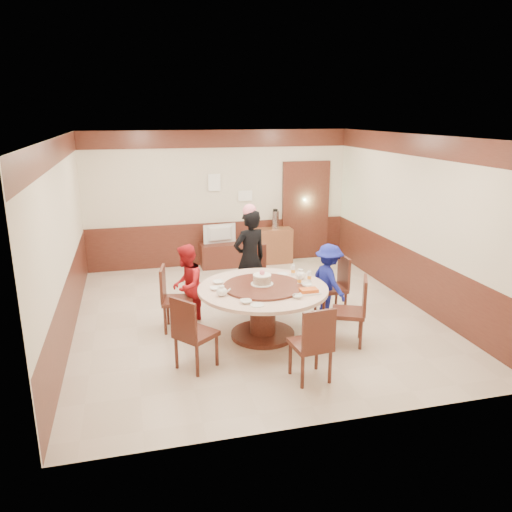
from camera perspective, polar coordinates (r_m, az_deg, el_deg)
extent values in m
plane|color=beige|center=(8.06, -0.23, -6.79)|extent=(6.00, 6.00, 0.00)
plane|color=white|center=(7.43, -0.26, 13.53)|extent=(6.00, 6.00, 0.00)
cube|color=beige|center=(10.50, -4.23, 6.53)|extent=(5.50, 0.04, 2.80)
cube|color=beige|center=(4.89, 8.34, -4.79)|extent=(5.50, 0.04, 2.80)
cube|color=beige|center=(7.47, -21.18, 1.59)|extent=(0.04, 6.00, 2.80)
cube|color=beige|center=(8.69, 17.68, 3.83)|extent=(0.04, 6.00, 2.80)
cube|color=#481F16|center=(7.89, -0.23, -3.78)|extent=(5.50, 6.00, 0.90)
cube|color=#481F16|center=(7.44, -0.25, 12.19)|extent=(5.50, 6.00, 0.35)
cube|color=#481F16|center=(11.00, 5.67, 5.08)|extent=(1.05, 0.08, 2.18)
cube|color=#91E1A6|center=(11.02, 5.64, 5.10)|extent=(0.88, 0.02, 2.05)
cylinder|color=#481F16|center=(7.34, 0.78, -8.90)|extent=(0.92, 0.92, 0.06)
cylinder|color=#481F16|center=(7.21, 0.79, -6.55)|extent=(0.37, 0.37, 0.65)
cylinder|color=beige|center=(7.08, 0.80, -3.79)|extent=(1.85, 1.85, 0.05)
cylinder|color=#481F16|center=(7.06, 0.80, -3.48)|extent=(1.13, 1.13, 0.03)
cube|color=#481F16|center=(7.99, 8.54, -3.71)|extent=(0.44, 0.44, 0.06)
cube|color=#481F16|center=(7.98, 10.01, -1.75)|extent=(0.04, 0.42, 0.50)
cube|color=#481F16|center=(8.07, 8.47, -5.32)|extent=(0.36, 0.36, 0.42)
cube|color=#481F16|center=(8.41, 0.16, -2.51)|extent=(0.44, 0.44, 0.06)
cube|color=#481F16|center=(8.52, -0.20, -0.36)|extent=(0.42, 0.04, 0.50)
cube|color=#481F16|center=(8.49, 0.16, -4.05)|extent=(0.36, 0.36, 0.42)
cube|color=#481F16|center=(7.50, -8.90, -5.07)|extent=(0.51, 0.51, 0.06)
cube|color=#481F16|center=(7.43, -10.61, -3.14)|extent=(0.12, 0.42, 0.50)
cube|color=#481F16|center=(7.58, -8.82, -6.76)|extent=(0.36, 0.36, 0.42)
cube|color=#481F16|center=(6.38, -6.86, -8.87)|extent=(0.62, 0.62, 0.06)
cube|color=#481F16|center=(6.13, -8.31, -7.21)|extent=(0.29, 0.35, 0.50)
cube|color=#481F16|center=(6.48, -6.79, -10.79)|extent=(0.36, 0.36, 0.42)
cube|color=#481F16|center=(6.11, 6.23, -10.03)|extent=(0.48, 0.48, 0.06)
cube|color=#481F16|center=(5.82, 7.22, -8.48)|extent=(0.42, 0.08, 0.50)
cube|color=#481F16|center=(6.22, 6.17, -12.02)|extent=(0.36, 0.36, 0.42)
cube|color=#481F16|center=(7.09, 10.49, -6.40)|extent=(0.58, 0.58, 0.06)
cube|color=#481F16|center=(7.00, 12.33, -4.43)|extent=(0.21, 0.40, 0.50)
cube|color=#481F16|center=(7.19, 10.40, -8.17)|extent=(0.36, 0.36, 0.42)
imported|color=black|center=(8.15, -0.72, -0.36)|extent=(0.70, 0.57, 1.65)
imported|color=#B4181E|center=(7.56, -7.92, -3.39)|extent=(0.66, 0.74, 1.26)
imported|color=navy|center=(7.89, 8.30, -2.85)|extent=(0.59, 0.84, 1.19)
cylinder|color=white|center=(7.10, 0.70, -3.19)|extent=(0.32, 0.32, 0.01)
cylinder|color=tan|center=(7.08, 0.70, -2.70)|extent=(0.26, 0.26, 0.12)
cylinder|color=white|center=(7.06, 0.70, -2.19)|extent=(0.26, 0.26, 0.01)
sphere|color=pink|center=(7.05, 0.70, -1.90)|extent=(0.07, 0.07, 0.07)
ellipsoid|color=white|center=(6.74, -3.92, -4.10)|extent=(0.17, 0.15, 0.13)
ellipsoid|color=white|center=(7.44, 5.13, -2.16)|extent=(0.17, 0.15, 0.13)
imported|color=white|center=(7.24, -4.35, -3.00)|extent=(0.16, 0.16, 0.04)
imported|color=white|center=(6.69, 4.76, -4.63)|extent=(0.13, 0.13, 0.04)
imported|color=white|center=(6.50, -1.17, -5.22)|extent=(0.15, 0.15, 0.04)
imported|color=white|center=(7.12, 5.82, -3.33)|extent=(0.15, 0.15, 0.05)
imported|color=white|center=(6.99, -4.69, -3.73)|extent=(0.15, 0.15, 0.04)
cylinder|color=white|center=(6.42, 0.14, -5.62)|extent=(0.18, 0.18, 0.01)
cylinder|color=white|center=(7.64, 3.09, -2.05)|extent=(0.18, 0.18, 0.01)
cube|color=white|center=(6.88, 6.04, -4.17)|extent=(0.30, 0.20, 0.02)
cube|color=#D45418|center=(6.87, 6.05, -3.92)|extent=(0.24, 0.15, 0.04)
cylinder|color=white|center=(7.15, 4.98, -2.75)|extent=(0.06, 0.06, 0.16)
cylinder|color=white|center=(7.31, 6.12, -2.35)|extent=(0.06, 0.06, 0.16)
cylinder|color=white|center=(7.57, 4.26, -1.66)|extent=(0.06, 0.06, 0.16)
cube|color=#481F16|center=(10.51, -4.02, 0.11)|extent=(0.85, 0.45, 0.50)
imported|color=gray|center=(10.40, -4.07, 2.50)|extent=(0.70, 0.18, 0.40)
cube|color=brown|center=(10.76, 1.92, 1.21)|extent=(0.80, 0.40, 0.75)
cylinder|color=silver|center=(10.64, 2.21, 4.17)|extent=(0.15, 0.15, 0.38)
cube|color=white|center=(10.39, -4.78, 8.37)|extent=(0.25, 0.00, 0.35)
cube|color=white|center=(10.56, -1.24, 6.90)|extent=(0.30, 0.00, 0.22)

